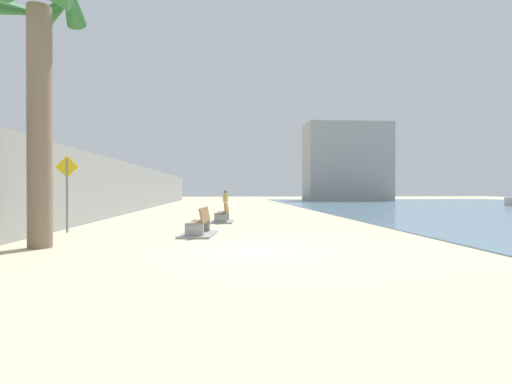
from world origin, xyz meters
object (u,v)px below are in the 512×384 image
(person_walking, at_px, (225,200))
(pedestrian_sign, at_px, (67,185))
(bench_near, at_px, (199,229))
(palm_tree, at_px, (39,59))
(bench_far, at_px, (222,217))

(person_walking, bearing_deg, pedestrian_sign, -118.39)
(bench_near, distance_m, person_walking, 12.35)
(palm_tree, height_order, person_walking, palm_tree)
(bench_near, bearing_deg, palm_tree, -148.56)
(bench_far, bearing_deg, person_walking, 88.65)
(palm_tree, xyz_separation_m, person_walking, (5.14, 14.85, -4.29))
(palm_tree, xyz_separation_m, pedestrian_sign, (-0.77, 3.92, -3.40))
(bench_near, relative_size, person_walking, 1.42)
(palm_tree, relative_size, bench_near, 3.52)
(bench_far, distance_m, person_walking, 6.83)
(palm_tree, xyz_separation_m, bench_far, (4.98, 8.06, -4.95))
(palm_tree, height_order, pedestrian_sign, palm_tree)
(pedestrian_sign, bearing_deg, bench_far, 35.74)
(bench_far, xyz_separation_m, person_walking, (0.16, 6.79, 0.66))
(bench_near, distance_m, pedestrian_sign, 5.37)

